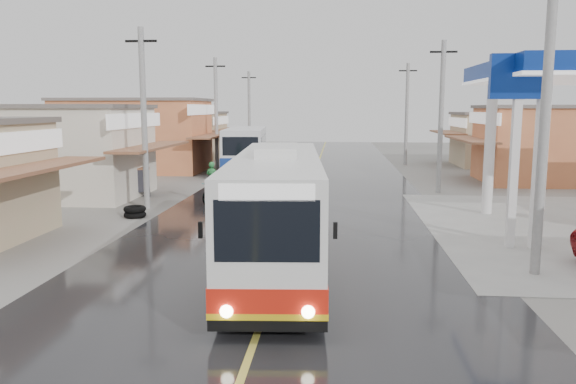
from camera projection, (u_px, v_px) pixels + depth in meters
name	position (u px, v px, depth m)	size (l,w,h in m)	color
ground	(281.00, 268.00, 15.99)	(120.00, 120.00, 0.00)	slate
road	(308.00, 191.00, 30.76)	(12.00, 90.00, 0.02)	black
centre_line	(308.00, 191.00, 30.76)	(0.15, 90.00, 0.01)	#D8CC4C
shopfronts_left	(102.00, 181.00, 34.84)	(11.00, 44.00, 5.20)	tan
utility_poles_left	(188.00, 187.00, 32.35)	(1.60, 50.00, 8.00)	gray
utility_poles_right	(438.00, 193.00, 30.16)	(1.60, 36.00, 8.00)	gray
coach_bus	(278.00, 209.00, 15.99)	(3.24, 11.25, 3.47)	silver
second_bus	(246.00, 149.00, 38.90)	(3.38, 9.59, 3.12)	silver
cyclist	(213.00, 189.00, 26.99)	(1.21, 1.96, 2.00)	black
tricycle_near	(137.00, 179.00, 29.25)	(1.89, 2.13, 1.50)	#26262D
tyre_stack	(135.00, 212.00, 23.38)	(0.93, 0.93, 0.47)	black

